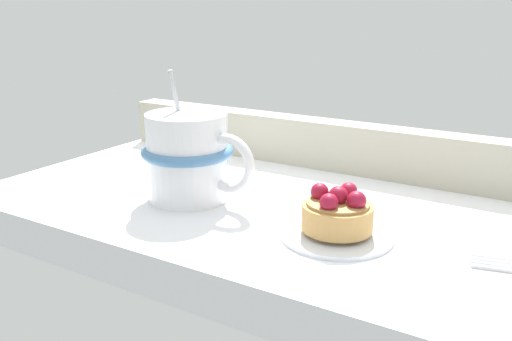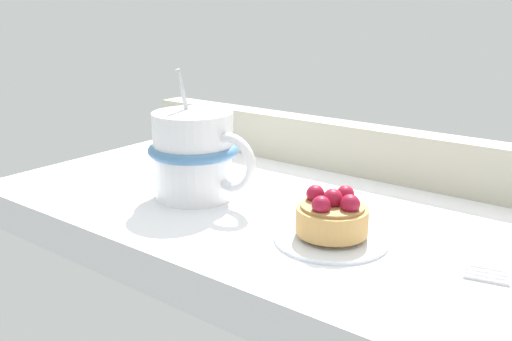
# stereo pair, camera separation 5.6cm
# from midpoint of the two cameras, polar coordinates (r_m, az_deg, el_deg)

# --- Properties ---
(ground_plane) EXTENTS (0.74, 0.35, 0.04)m
(ground_plane) POSITION_cam_midpoint_polar(r_m,az_deg,el_deg) (0.61, 2.16, -5.89)
(ground_plane) COLOR white
(window_rail_back) EXTENTS (0.73, 0.04, 0.06)m
(window_rail_back) POSITION_cam_midpoint_polar(r_m,az_deg,el_deg) (0.73, 8.32, 2.24)
(window_rail_back) COLOR #B2AD99
(window_rail_back) RESTS_ON ground_plane
(dessert_plate) EXTENTS (0.11, 0.11, 0.01)m
(dessert_plate) POSITION_cam_midpoint_polar(r_m,az_deg,el_deg) (0.53, 5.33, -6.54)
(dessert_plate) COLOR silver
(dessert_plate) RESTS_ON ground_plane
(raspberry_tart) EXTENTS (0.07, 0.07, 0.04)m
(raspberry_tart) POSITION_cam_midpoint_polar(r_m,az_deg,el_deg) (0.52, 5.40, -4.37)
(raspberry_tart) COLOR tan
(raspberry_tart) RESTS_ON dessert_plate
(coffee_mug) EXTENTS (0.14, 0.10, 0.15)m
(coffee_mug) POSITION_cam_midpoint_polar(r_m,az_deg,el_deg) (0.62, -9.51, 1.43)
(coffee_mug) COLOR white
(coffee_mug) RESTS_ON ground_plane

